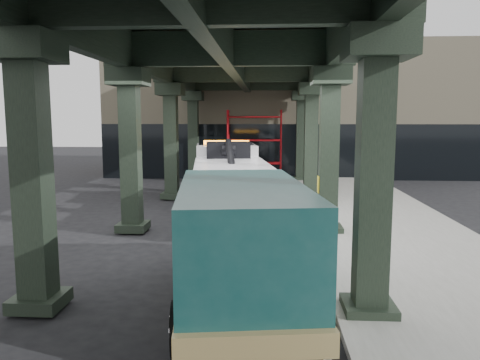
% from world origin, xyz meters
% --- Properties ---
extents(ground, '(90.00, 90.00, 0.00)m').
position_xyz_m(ground, '(0.00, 0.00, 0.00)').
color(ground, black).
rests_on(ground, ground).
extents(sidewalk, '(5.00, 40.00, 0.15)m').
position_xyz_m(sidewalk, '(4.50, 2.00, 0.07)').
color(sidewalk, gray).
rests_on(sidewalk, ground).
extents(lane_stripe, '(0.12, 38.00, 0.01)m').
position_xyz_m(lane_stripe, '(1.70, 2.00, 0.01)').
color(lane_stripe, silver).
rests_on(lane_stripe, ground).
extents(viaduct, '(7.40, 32.00, 6.40)m').
position_xyz_m(viaduct, '(-0.40, 2.00, 5.46)').
color(viaduct, black).
rests_on(viaduct, ground).
extents(building, '(22.00, 10.00, 8.00)m').
position_xyz_m(building, '(2.00, 20.00, 4.00)').
color(building, '#C6B793').
rests_on(building, ground).
extents(scaffolding, '(3.08, 0.88, 4.00)m').
position_xyz_m(scaffolding, '(0.00, 14.64, 2.11)').
color(scaffolding, red).
rests_on(scaffolding, ground).
extents(tow_truck, '(3.44, 8.73, 2.79)m').
position_xyz_m(tow_truck, '(-0.64, 4.87, 1.36)').
color(tow_truck, black).
rests_on(tow_truck, ground).
extents(towed_van, '(3.01, 6.10, 2.38)m').
position_xyz_m(towed_van, '(0.30, -3.56, 1.28)').
color(towed_van, '#103B3A').
rests_on(towed_van, ground).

